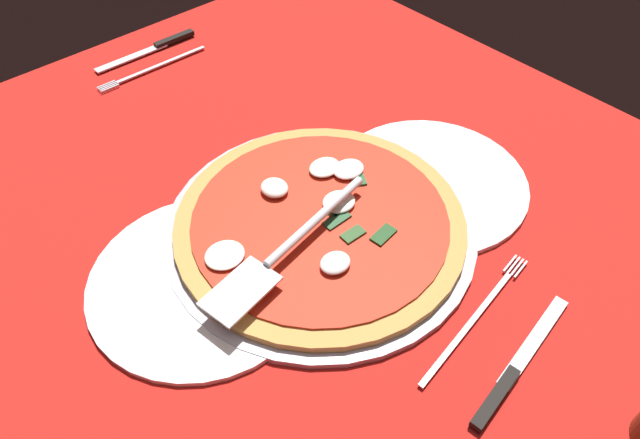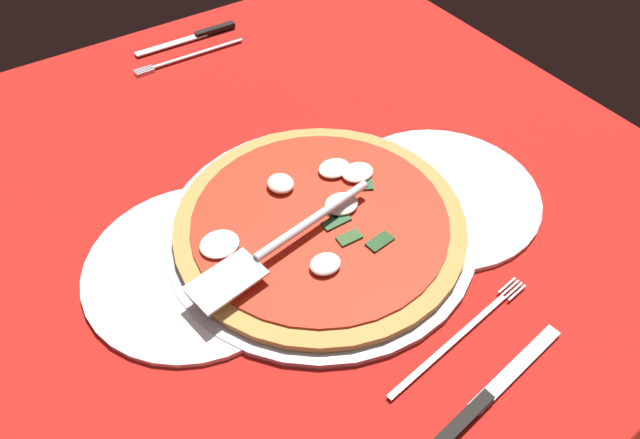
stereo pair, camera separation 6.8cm
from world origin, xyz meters
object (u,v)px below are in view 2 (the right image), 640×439
object	(u,v)px
place_setting_far	(473,368)
pizza	(319,221)
dinner_plate_right	(197,267)
dinner_plate_left	(440,194)
pizza_server	(281,242)
place_setting_near	(193,48)

from	to	relation	value
place_setting_far	pizza	bearing A→B (deg)	88.57
dinner_plate_right	place_setting_far	xyz separation A→B (cm)	(-17.19, 26.39, -0.15)
dinner_plate_left	place_setting_far	bearing A→B (deg)	56.25
pizza_server	pizza	bearing A→B (deg)	-171.36
place_setting_near	place_setting_far	world-z (taller)	same
dinner_plate_right	place_setting_near	size ratio (longest dim) A/B	1.26
dinner_plate_left	pizza_server	bearing A→B (deg)	-3.96
dinner_plate_right	pizza	distance (cm)	14.94
place_setting_near	pizza_server	bearing A→B (deg)	77.66
dinner_plate_left	dinner_plate_right	bearing A→B (deg)	-11.83
dinner_plate_right	pizza_server	distance (cm)	10.27
dinner_plate_left	place_setting_near	bearing A→B (deg)	-77.58
dinner_plate_right	dinner_plate_left	bearing A→B (deg)	168.17
dinner_plate_right	place_setting_near	bearing A→B (deg)	-114.60
dinner_plate_right	pizza	bearing A→B (deg)	169.15
pizza	pizza_server	xyz separation A→B (cm)	(6.31, 2.06, 2.27)
pizza_server	place_setting_near	size ratio (longest dim) A/B	1.23
dinner_plate_right	pizza	world-z (taller)	pizza
pizza	place_setting_near	bearing A→B (deg)	-96.31
place_setting_near	place_setting_far	size ratio (longest dim) A/B	0.92
pizza	pizza_server	distance (cm)	7.02
dinner_plate_left	place_setting_near	size ratio (longest dim) A/B	1.24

